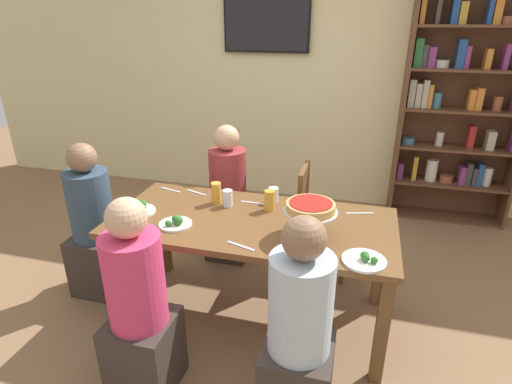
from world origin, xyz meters
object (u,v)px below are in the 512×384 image
(diner_head_west, at_px, (94,232))
(salad_plate_near_diner, at_px, (137,209))
(cutlery_knife_near, at_px, (241,246))
(water_glass_clear_far, at_px, (273,195))
(diner_far_left, at_px, (228,203))
(water_glass_clear_near, at_px, (228,198))
(dining_table, at_px, (252,232))
(cutlery_fork_far, at_px, (171,190))
(beer_glass_amber_tall, at_px, (216,193))
(cutlery_fork_near, at_px, (360,213))
(cutlery_knife_far, at_px, (254,203))
(television, at_px, (266,25))
(bookshelf, at_px, (461,106))
(deep_dish_pizza_stand, at_px, (310,209))
(salad_plate_far_diner, at_px, (365,260))
(salad_plate_spare, at_px, (176,223))
(cutlery_spare_fork, at_px, (196,193))
(beer_glass_amber_short, at_px, (270,200))
(diner_near_left, at_px, (139,314))
(diner_near_right, at_px, (299,340))
(chair_far_right, at_px, (316,215))

(diner_head_west, distance_m, salad_plate_near_diner, 0.51)
(cutlery_knife_near, bearing_deg, water_glass_clear_far, 103.89)
(diner_far_left, bearing_deg, water_glass_clear_near, 18.82)
(dining_table, bearing_deg, cutlery_fork_far, 156.48)
(beer_glass_amber_tall, bearing_deg, water_glass_clear_near, -14.83)
(cutlery_fork_near, height_order, cutlery_knife_far, same)
(cutlery_fork_near, bearing_deg, television, -75.37)
(bookshelf, xyz_separation_m, cutlery_knife_near, (-1.46, -2.34, -0.41))
(salad_plate_near_diner, distance_m, cutlery_knife_near, 0.82)
(deep_dish_pizza_stand, bearing_deg, water_glass_clear_far, 126.79)
(diner_far_left, bearing_deg, water_glass_clear_far, 48.69)
(diner_far_left, xyz_separation_m, salad_plate_far_diner, (1.10, -1.03, 0.26))
(cutlery_fork_far, bearing_deg, diner_far_left, -111.26)
(water_glass_clear_near, xyz_separation_m, cutlery_fork_near, (0.87, 0.11, -0.05))
(salad_plate_spare, bearing_deg, cutlery_spare_fork, 98.46)
(diner_head_west, distance_m, cutlery_fork_far, 0.62)
(beer_glass_amber_short, distance_m, cutlery_spare_fork, 0.60)
(bookshelf, relative_size, diner_far_left, 1.92)
(diner_head_west, xyz_separation_m, beer_glass_amber_tall, (0.88, 0.19, 0.32))
(cutlery_fork_far, bearing_deg, cutlery_fork_near, -166.53)
(deep_dish_pizza_stand, xyz_separation_m, salad_plate_near_diner, (-1.13, 0.02, -0.15))
(diner_near_left, relative_size, salad_plate_spare, 5.66)
(diner_head_west, relative_size, salad_plate_near_diner, 4.99)
(diner_head_west, bearing_deg, salad_plate_far_diner, -9.32)
(diner_head_west, xyz_separation_m, cutlery_knife_near, (1.21, -0.32, 0.25))
(salad_plate_near_diner, bearing_deg, dining_table, 6.48)
(beer_glass_amber_tall, bearing_deg, diner_head_west, -168.01)
(diner_near_right, bearing_deg, cutlery_spare_fork, 42.88)
(cutlery_fork_far, bearing_deg, cutlery_knife_near, 154.20)
(bookshelf, height_order, beer_glass_amber_tall, bookshelf)
(cutlery_knife_near, bearing_deg, salad_plate_far_diner, 19.15)
(diner_far_left, xyz_separation_m, chair_far_right, (0.73, -0.02, -0.01))
(bookshelf, xyz_separation_m, cutlery_spare_fork, (-1.99, -1.70, -0.41))
(diner_near_left, distance_m, diner_near_right, 0.84)
(television, xyz_separation_m, water_glass_clear_far, (0.50, -1.80, -1.05))
(diner_head_west, relative_size, water_glass_clear_near, 10.10)
(chair_far_right, distance_m, cutlery_knife_far, 0.65)
(diner_far_left, distance_m, cutlery_knife_near, 1.16)
(dining_table, xyz_separation_m, cutlery_fork_far, (-0.71, 0.31, 0.09))
(deep_dish_pizza_stand, bearing_deg, diner_head_west, 176.20)
(cutlery_knife_far, bearing_deg, bookshelf, -130.36)
(dining_table, height_order, diner_near_right, diner_near_right)
(salad_plate_spare, height_order, cutlery_fork_far, salad_plate_spare)
(water_glass_clear_near, bearing_deg, cutlery_fork_near, 7.24)
(cutlery_knife_far, bearing_deg, salad_plate_near_diner, 26.26)
(diner_far_left, distance_m, water_glass_clear_far, 0.70)
(diner_near_right, bearing_deg, beer_glass_amber_short, 22.21)
(bookshelf, distance_m, cutlery_knife_near, 2.79)
(diner_head_west, xyz_separation_m, chair_far_right, (1.51, 0.70, -0.01))
(diner_near_left, distance_m, cutlery_knife_near, 0.64)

